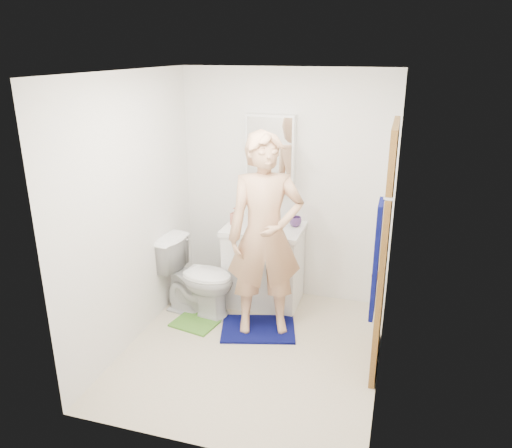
{
  "coord_description": "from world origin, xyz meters",
  "views": [
    {
      "loc": [
        1.13,
        -3.68,
        2.57
      ],
      "look_at": [
        -0.04,
        0.25,
        1.11
      ],
      "focal_mm": 35.0,
      "sensor_mm": 36.0,
      "label": 1
    }
  ],
  "objects_px": {
    "vanity_cabinet": "(264,267)",
    "towel": "(376,260)",
    "man": "(265,236)",
    "toilet": "(198,277)",
    "soap_dispenser": "(235,216)",
    "medicine_cabinet": "(271,149)",
    "toothbrush_cup": "(295,222)"
  },
  "relations": [
    {
      "from": "vanity_cabinet",
      "to": "towel",
      "type": "xyz_separation_m",
      "value": [
        1.18,
        -1.48,
        0.85
      ]
    },
    {
      "from": "vanity_cabinet",
      "to": "man",
      "type": "distance_m",
      "value": 0.8
    },
    {
      "from": "toilet",
      "to": "soap_dispenser",
      "type": "relative_size",
      "value": 4.29
    },
    {
      "from": "medicine_cabinet",
      "to": "soap_dispenser",
      "type": "xyz_separation_m",
      "value": [
        -0.3,
        -0.25,
        -0.66
      ]
    },
    {
      "from": "vanity_cabinet",
      "to": "medicine_cabinet",
      "type": "height_order",
      "value": "medicine_cabinet"
    },
    {
      "from": "towel",
      "to": "soap_dispenser",
      "type": "xyz_separation_m",
      "value": [
        -1.48,
        1.46,
        -0.31
      ]
    },
    {
      "from": "vanity_cabinet",
      "to": "soap_dispenser",
      "type": "xyz_separation_m",
      "value": [
        -0.3,
        -0.02,
        0.54
      ]
    },
    {
      "from": "towel",
      "to": "toilet",
      "type": "xyz_separation_m",
      "value": [
        -1.76,
        1.07,
        -0.86
      ]
    },
    {
      "from": "vanity_cabinet",
      "to": "man",
      "type": "height_order",
      "value": "man"
    },
    {
      "from": "medicine_cabinet",
      "to": "man",
      "type": "distance_m",
      "value": 1.01
    },
    {
      "from": "towel",
      "to": "soap_dispenser",
      "type": "height_order",
      "value": "towel"
    },
    {
      "from": "toothbrush_cup",
      "to": "towel",
      "type": "bearing_deg",
      "value": -61.0
    },
    {
      "from": "vanity_cabinet",
      "to": "medicine_cabinet",
      "type": "distance_m",
      "value": 1.22
    },
    {
      "from": "towel",
      "to": "vanity_cabinet",
      "type": "bearing_deg",
      "value": 128.47
    },
    {
      "from": "toilet",
      "to": "man",
      "type": "height_order",
      "value": "man"
    },
    {
      "from": "medicine_cabinet",
      "to": "soap_dispenser",
      "type": "distance_m",
      "value": 0.76
    },
    {
      "from": "toilet",
      "to": "medicine_cabinet",
      "type": "bearing_deg",
      "value": -33.65
    },
    {
      "from": "vanity_cabinet",
      "to": "toothbrush_cup",
      "type": "height_order",
      "value": "toothbrush_cup"
    },
    {
      "from": "vanity_cabinet",
      "to": "man",
      "type": "bearing_deg",
      "value": -73.52
    },
    {
      "from": "medicine_cabinet",
      "to": "toilet",
      "type": "bearing_deg",
      "value": -132.28
    },
    {
      "from": "vanity_cabinet",
      "to": "toothbrush_cup",
      "type": "bearing_deg",
      "value": 18.83
    },
    {
      "from": "towel",
      "to": "toilet",
      "type": "relative_size",
      "value": 1.02
    },
    {
      "from": "man",
      "to": "towel",
      "type": "bearing_deg",
      "value": -62.28
    },
    {
      "from": "soap_dispenser",
      "to": "toothbrush_cup",
      "type": "xyz_separation_m",
      "value": [
        0.6,
        0.12,
        -0.04
      ]
    },
    {
      "from": "vanity_cabinet",
      "to": "toothbrush_cup",
      "type": "distance_m",
      "value": 0.59
    },
    {
      "from": "soap_dispenser",
      "to": "vanity_cabinet",
      "type": "bearing_deg",
      "value": 4.1
    },
    {
      "from": "toilet",
      "to": "soap_dispenser",
      "type": "xyz_separation_m",
      "value": [
        0.28,
        0.39,
        0.55
      ]
    },
    {
      "from": "man",
      "to": "toothbrush_cup",
      "type": "bearing_deg",
      "value": 58.34
    },
    {
      "from": "towel",
      "to": "toothbrush_cup",
      "type": "xyz_separation_m",
      "value": [
        -0.88,
        1.59,
        -0.35
      ]
    },
    {
      "from": "toothbrush_cup",
      "to": "vanity_cabinet",
      "type": "bearing_deg",
      "value": -161.17
    },
    {
      "from": "toilet",
      "to": "toothbrush_cup",
      "type": "relative_size",
      "value": 6.28
    },
    {
      "from": "toilet",
      "to": "man",
      "type": "xyz_separation_m",
      "value": [
        0.74,
        -0.14,
        0.57
      ]
    }
  ]
}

